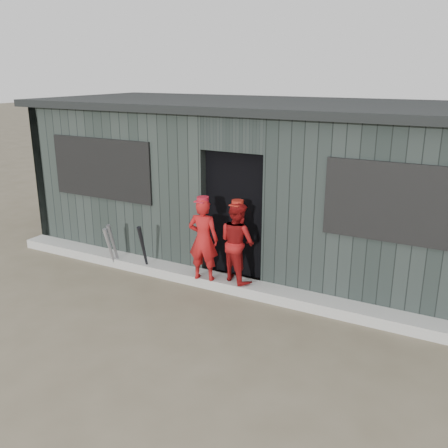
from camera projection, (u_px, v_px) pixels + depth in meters
The scene contains 9 objects.
ground at pixel (151, 344), 5.90m from camera, with size 80.00×80.00×0.00m, color brown.
curb at pixel (225, 283), 7.40m from camera, with size 8.00×0.36×0.15m, color #ADADA8.
bat_left at pixel (110, 248), 8.03m from camera, with size 0.07×0.07×0.72m, color #9A9AA2.
bat_mid at pixel (114, 246), 8.05m from camera, with size 0.07×0.07×0.77m, color gray.
bat_right at pixel (144, 250), 7.77m from camera, with size 0.07×0.07×0.87m, color black.
player_red_left at pixel (203, 240), 7.20m from camera, with size 0.45×0.29×1.22m, color #AE1516.
player_red_right at pixel (237, 242), 7.16m from camera, with size 0.58×0.45×1.18m, color maroon.
player_grey_back at pixel (266, 237), 7.58m from camera, with size 0.65×0.43×1.34m, color #A4A4A4.
dugout at pixel (272, 182), 8.46m from camera, with size 8.30×3.30×2.62m.
Camera 1 is at (3.25, -4.17, 3.10)m, focal length 40.00 mm.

